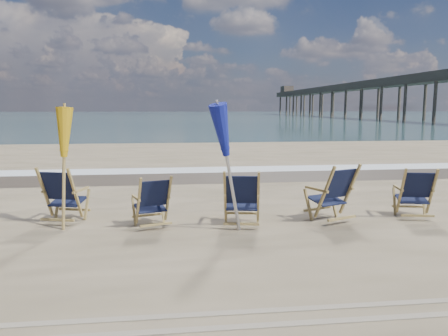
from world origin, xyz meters
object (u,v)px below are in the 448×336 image
object	(u,v)px
beach_chair_0	(75,196)
beach_chair_1	(168,201)
umbrella_yellow	(62,139)
umbrella_blue	(230,134)
fishing_pier	(375,94)
beach_chair_4	(432,194)
beach_chair_2	(258,199)
beach_chair_3	(350,192)

from	to	relation	value
beach_chair_0	beach_chair_1	bearing A→B (deg)	-175.68
umbrella_yellow	umbrella_blue	world-z (taller)	umbrella_blue
fishing_pier	beach_chair_4	bearing A→B (deg)	-115.13
beach_chair_0	beach_chair_2	distance (m)	3.28
beach_chair_0	umbrella_yellow	xyz separation A→B (m)	(-0.12, -0.24, 1.04)
beach_chair_4	fishing_pier	world-z (taller)	fishing_pier
beach_chair_3	beach_chair_4	distance (m)	1.56
beach_chair_1	beach_chair_3	world-z (taller)	beach_chair_3
fishing_pier	beach_chair_0	bearing A→B (deg)	-119.37
beach_chair_0	fishing_pier	size ratio (longest dim) A/B	0.01
beach_chair_0	umbrella_blue	distance (m)	3.05
beach_chair_3	fishing_pier	distance (m)	81.19
beach_chair_3	beach_chair_4	bearing A→B (deg)	152.99
beach_chair_0	beach_chair_2	size ratio (longest dim) A/B	1.03
beach_chair_2	umbrella_blue	bearing A→B (deg)	35.19
umbrella_blue	fishing_pier	size ratio (longest dim) A/B	0.02
beach_chair_1	umbrella_blue	world-z (taller)	umbrella_blue
beach_chair_4	beach_chair_1	bearing A→B (deg)	10.97
beach_chair_1	umbrella_yellow	distance (m)	2.09
beach_chair_0	beach_chair_2	bearing A→B (deg)	-175.24
umbrella_yellow	umbrella_blue	bearing A→B (deg)	-12.97
beach_chair_0	beach_chair_3	bearing A→B (deg)	-167.74
beach_chair_4	umbrella_yellow	distance (m)	6.78
beach_chair_1	fishing_pier	xyz separation A→B (m)	(39.11, 72.79, 4.18)
beach_chair_0	fishing_pier	world-z (taller)	fishing_pier
beach_chair_2	beach_chair_4	distance (m)	3.36
beach_chair_3	umbrella_yellow	bearing A→B (deg)	-23.19
beach_chair_0	umbrella_yellow	distance (m)	1.07
beach_chair_2	beach_chair_3	size ratio (longest dim) A/B	0.94
beach_chair_3	beach_chair_1	bearing A→B (deg)	-21.97
beach_chair_2	beach_chair_3	world-z (taller)	beach_chair_3
umbrella_yellow	fishing_pier	size ratio (longest dim) A/B	0.01
umbrella_blue	beach_chair_4	bearing A→B (deg)	6.24
beach_chair_3	umbrella_blue	bearing A→B (deg)	-8.76
umbrella_yellow	umbrella_blue	xyz separation A→B (m)	(2.80, -0.65, 0.11)
beach_chair_0	beach_chair_4	world-z (taller)	beach_chair_0
beach_chair_3	fishing_pier	bearing A→B (deg)	-138.36
beach_chair_0	umbrella_yellow	size ratio (longest dim) A/B	0.51
beach_chair_0	umbrella_blue	bearing A→B (deg)	177.71
umbrella_blue	fishing_pier	bearing A→B (deg)	62.55
umbrella_yellow	fishing_pier	distance (m)	83.46
umbrella_blue	beach_chair_3	bearing A→B (deg)	13.43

